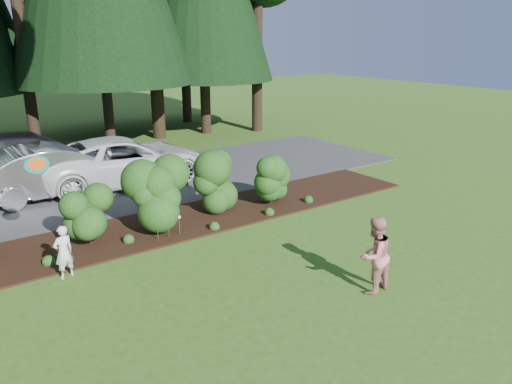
{
  "coord_description": "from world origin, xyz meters",
  "views": [
    {
      "loc": [
        -5.24,
        -8.25,
        4.91
      ],
      "look_at": [
        1.35,
        0.98,
        1.3
      ],
      "focal_mm": 35.0,
      "sensor_mm": 36.0,
      "label": 1
    }
  ],
  "objects_px": {
    "car_dark_suv": "(28,157)",
    "frisbee": "(37,165)",
    "child": "(64,252)",
    "car_silver_wagon": "(56,170)",
    "adult": "(374,255)",
    "car_white_suv": "(124,161)"
  },
  "relations": [
    {
      "from": "adult",
      "to": "child",
      "type": "bearing_deg",
      "value": -45.76
    },
    {
      "from": "car_white_suv",
      "to": "frisbee",
      "type": "height_order",
      "value": "frisbee"
    },
    {
      "from": "car_dark_suv",
      "to": "frisbee",
      "type": "relative_size",
      "value": 11.1
    },
    {
      "from": "car_white_suv",
      "to": "car_dark_suv",
      "type": "height_order",
      "value": "car_dark_suv"
    },
    {
      "from": "car_silver_wagon",
      "to": "frisbee",
      "type": "relative_size",
      "value": 9.4
    },
    {
      "from": "car_white_suv",
      "to": "child",
      "type": "bearing_deg",
      "value": 151.55
    },
    {
      "from": "car_white_suv",
      "to": "adult",
      "type": "relative_size",
      "value": 3.67
    },
    {
      "from": "adult",
      "to": "frisbee",
      "type": "relative_size",
      "value": 2.96
    },
    {
      "from": "car_white_suv",
      "to": "adult",
      "type": "bearing_deg",
      "value": -169.76
    },
    {
      "from": "child",
      "to": "frisbee",
      "type": "height_order",
      "value": "frisbee"
    },
    {
      "from": "child",
      "to": "frisbee",
      "type": "bearing_deg",
      "value": -74.73
    },
    {
      "from": "child",
      "to": "frisbee",
      "type": "distance_m",
      "value": 1.87
    },
    {
      "from": "car_silver_wagon",
      "to": "car_dark_suv",
      "type": "distance_m",
      "value": 2.24
    },
    {
      "from": "car_silver_wagon",
      "to": "adult",
      "type": "height_order",
      "value": "car_silver_wagon"
    },
    {
      "from": "car_white_suv",
      "to": "car_dark_suv",
      "type": "distance_m",
      "value": 3.37
    },
    {
      "from": "car_silver_wagon",
      "to": "frisbee",
      "type": "bearing_deg",
      "value": 160.78
    },
    {
      "from": "child",
      "to": "adult",
      "type": "xyz_separation_m",
      "value": [
        4.79,
        -4.15,
        0.2
      ]
    },
    {
      "from": "child",
      "to": "adult",
      "type": "distance_m",
      "value": 6.34
    },
    {
      "from": "car_silver_wagon",
      "to": "car_white_suv",
      "type": "height_order",
      "value": "car_silver_wagon"
    },
    {
      "from": "adult",
      "to": "car_silver_wagon",
      "type": "bearing_deg",
      "value": -76.0
    },
    {
      "from": "car_silver_wagon",
      "to": "adult",
      "type": "relative_size",
      "value": 3.18
    },
    {
      "from": "car_dark_suv",
      "to": "child",
      "type": "bearing_deg",
      "value": 175.39
    }
  ]
}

